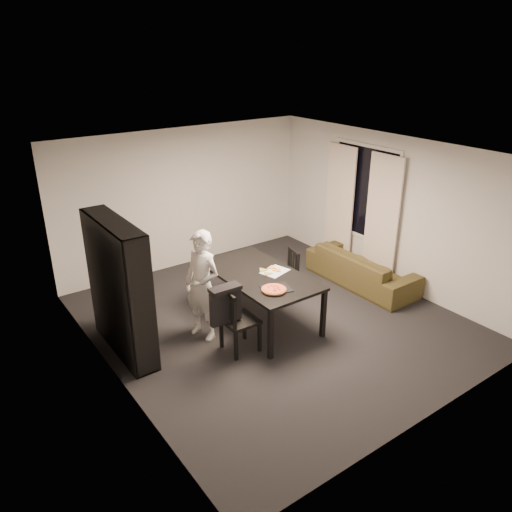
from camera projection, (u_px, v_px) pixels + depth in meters
room at (275, 243)px, 7.22m from camera, size 5.01×5.51×2.61m
window_pane at (365, 192)px, 8.92m from camera, size 0.02×1.40×1.60m
window_frame at (364, 192)px, 8.92m from camera, size 0.03×1.52×1.72m
curtain_left at (382, 219)px, 8.62m from camera, size 0.03×0.70×2.25m
curtain_right at (339, 205)px, 9.40m from camera, size 0.03×0.70×2.25m
bookshelf at (119, 288)px, 6.65m from camera, size 0.35×1.50×1.90m
dining_table at (260, 278)px, 7.46m from camera, size 1.06×1.91×0.79m
chair_left at (234, 317)px, 6.76m from camera, size 0.46×0.46×0.97m
chair_right at (288, 271)px, 8.30m from camera, size 0.46×0.46×0.83m
draped_jacket at (225, 303)px, 6.59m from camera, size 0.45×0.20×0.53m
person at (202, 286)px, 7.04m from camera, size 0.55×0.68×1.62m
baking_tray at (276, 289)px, 6.98m from camera, size 0.47×0.42×0.01m
pepperoni_pizza at (274, 289)px, 6.91m from camera, size 0.35×0.35×0.03m
kitchen_towel at (275, 271)px, 7.50m from camera, size 0.47×0.40×0.01m
pizza_slices at (270, 270)px, 7.51m from camera, size 0.46×0.43×0.01m
sofa at (362, 268)px, 8.80m from camera, size 0.81×2.08×0.61m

